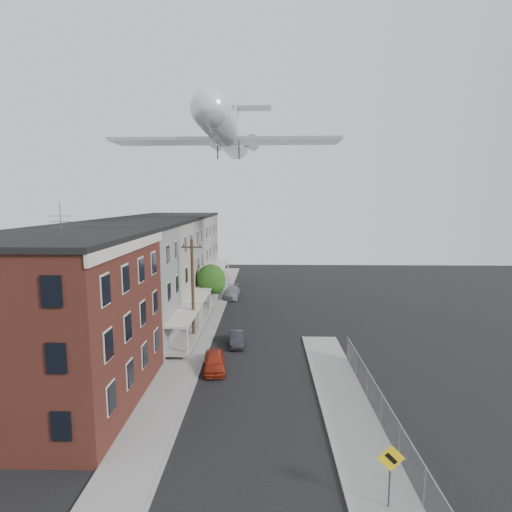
{
  "coord_description": "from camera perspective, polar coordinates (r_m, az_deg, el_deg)",
  "views": [
    {
      "loc": [
        0.64,
        -15.51,
        12.26
      ],
      "look_at": [
        0.13,
        6.53,
        9.17
      ],
      "focal_mm": 28.0,
      "sensor_mm": 36.0,
      "label": 1
    }
  ],
  "objects": [
    {
      "name": "corner_building",
      "position": [
        26.78,
        -27.2,
        -8.3
      ],
      "size": [
        10.31,
        12.3,
        12.15
      ],
      "color": "#3C1B13",
      "rests_on": "ground"
    },
    {
      "name": "row_house_b",
      "position": [
        41.61,
        -16.33,
        -2.21
      ],
      "size": [
        11.98,
        7.0,
        10.3
      ],
      "color": "gray",
      "rests_on": "ground"
    },
    {
      "name": "car_near",
      "position": [
        30.1,
        -5.96,
        -14.74
      ],
      "size": [
        2.04,
        4.02,
        1.31
      ],
      "primitive_type": "imported",
      "rotation": [
        0.0,
        0.0,
        0.13
      ],
      "color": "#9D2A14",
      "rests_on": "ground"
    },
    {
      "name": "airplane",
      "position": [
        42.16,
        -4.05,
        16.97
      ],
      "size": [
        21.91,
        25.02,
        7.28
      ],
      "color": "silver",
      "rests_on": "ground"
    },
    {
      "name": "chainlink_fence",
      "position": [
        24.25,
        17.46,
        -20.09
      ],
      "size": [
        0.06,
        18.06,
        1.9
      ],
      "color": "gray",
      "rests_on": "ground"
    },
    {
      "name": "utility_pole",
      "position": [
        34.92,
        -9.03,
        -4.67
      ],
      "size": [
        1.8,
        0.26,
        9.0
      ],
      "color": "black",
      "rests_on": "ground"
    },
    {
      "name": "car_mid",
      "position": [
        34.72,
        -2.84,
        -11.73
      ],
      "size": [
        1.59,
        3.52,
        1.12
      ],
      "primitive_type": "imported",
      "rotation": [
        0.0,
        0.0,
        0.12
      ],
      "color": "black",
      "rests_on": "ground"
    },
    {
      "name": "ground",
      "position": [
        19.79,
        -0.95,
        -30.32
      ],
      "size": [
        120.0,
        120.0,
        0.0
      ],
      "primitive_type": "plane",
      "color": "black",
      "rests_on": "ground"
    },
    {
      "name": "curb_right",
      "position": [
        24.96,
        9.67,
        -21.38
      ],
      "size": [
        0.15,
        26.0,
        0.14
      ],
      "primitive_type": "cube",
      "color": "gray",
      "rests_on": "ground"
    },
    {
      "name": "sidewalk_left",
      "position": [
        41.81,
        -7.27,
        -9.05
      ],
      "size": [
        3.0,
        62.0,
        0.12
      ],
      "primitive_type": "cube",
      "color": "gray",
      "rests_on": "ground"
    },
    {
      "name": "warning_sign",
      "position": [
        18.5,
        18.66,
        -26.61
      ],
      "size": [
        1.1,
        0.11,
        2.8
      ],
      "color": "#515156",
      "rests_on": "ground"
    },
    {
      "name": "sidewalk_right",
      "position": [
        25.2,
        13.17,
        -21.2
      ],
      "size": [
        3.0,
        26.0,
        0.12
      ],
      "primitive_type": "cube",
      "color": "gray",
      "rests_on": "ground"
    },
    {
      "name": "row_house_c",
      "position": [
        48.24,
        -13.83,
        -0.75
      ],
      "size": [
        11.98,
        7.0,
        10.3
      ],
      "color": "slate",
      "rests_on": "ground"
    },
    {
      "name": "row_house_e",
      "position": [
        61.74,
        -10.46,
        1.22
      ],
      "size": [
        11.98,
        7.0,
        10.3
      ],
      "color": "slate",
      "rests_on": "ground"
    },
    {
      "name": "row_house_d",
      "position": [
        54.96,
        -11.94,
        0.35
      ],
      "size": [
        11.98,
        7.0,
        10.3
      ],
      "color": "gray",
      "rests_on": "ground"
    },
    {
      "name": "row_house_a",
      "position": [
        35.14,
        -19.78,
        -4.21
      ],
      "size": [
        11.98,
        7.0,
        10.3
      ],
      "color": "slate",
      "rests_on": "ground"
    },
    {
      "name": "street_tree",
      "position": [
        44.71,
        -6.31,
        -3.43
      ],
      "size": [
        3.22,
        3.2,
        5.2
      ],
      "color": "black",
      "rests_on": "ground"
    },
    {
      "name": "car_far",
      "position": [
        50.89,
        -3.5,
        -5.2
      ],
      "size": [
        1.95,
        4.64,
        1.34
      ],
      "primitive_type": "imported",
      "rotation": [
        0.0,
        0.0,
        -0.01
      ],
      "color": "gray",
      "rests_on": "ground"
    },
    {
      "name": "curb_left",
      "position": [
        41.62,
        -5.27,
        -9.09
      ],
      "size": [
        0.15,
        62.0,
        0.14
      ],
      "primitive_type": "cube",
      "color": "gray",
      "rests_on": "ground"
    }
  ]
}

